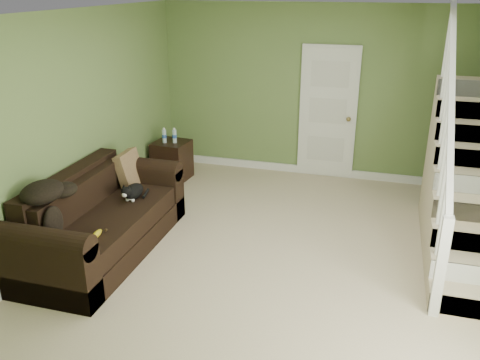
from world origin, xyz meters
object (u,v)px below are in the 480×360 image
Objects in this scene: sofa at (100,223)px; cat at (133,192)px; side_table at (172,160)px; banana at (96,235)px.

cat is at bearing 62.05° from sofa.
side_table is 1.95m from cat.
cat is (0.34, -1.90, 0.28)m from side_table.
sofa is 2.31m from side_table.
side_table is 3.80× the size of banana.
side_table is 2.92m from banana.
banana is at bearing -82.97° from cat.
sofa is at bearing 113.08° from banana.
cat reaches higher than banana.
sofa is 10.60× the size of banana.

